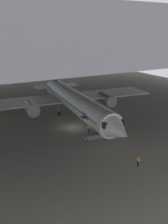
{
  "coord_description": "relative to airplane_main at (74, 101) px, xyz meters",
  "views": [
    {
      "loc": [
        -20.0,
        -39.33,
        17.35
      ],
      "look_at": [
        1.89,
        -0.03,
        2.7
      ],
      "focal_mm": 40.13,
      "sensor_mm": 36.0,
      "label": 1
    }
  ],
  "objects": [
    {
      "name": "crew_worker_by_stairs",
      "position": [
        -1.62,
        -8.77,
        -2.63
      ],
      "size": [
        0.49,
        0.37,
        1.74
      ],
      "color": "#232838",
      "rests_on": "ground_plane"
    },
    {
      "name": "hangar_structure",
      "position": [
        -2.5,
        8.69,
        13.58
      ],
      "size": [
        121.0,
        99.0,
        17.83
      ],
      "color": "#4C4F54",
      "rests_on": "ground_plane"
    },
    {
      "name": "crew_worker_near_nose",
      "position": [
        -1.68,
        -22.0,
        -2.7
      ],
      "size": [
        0.27,
        0.55,
        1.63
      ],
      "color": "#232838",
      "rests_on": "ground_plane"
    },
    {
      "name": "ground_plane",
      "position": [
        -2.45,
        -5.06,
        -3.63
      ],
      "size": [
        110.0,
        110.0,
        0.0
      ],
      "primitive_type": "plane",
      "color": "gray"
    },
    {
      "name": "boarding_stairs",
      "position": [
        -1.88,
        -10.96,
        -2.88
      ],
      "size": [
        4.52,
        1.93,
        4.86
      ],
      "color": "slate",
      "rests_on": "ground_plane"
    },
    {
      "name": "airplane_main",
      "position": [
        0.0,
        0.0,
        0.0
      ],
      "size": [
        39.03,
        40.23,
        12.43
      ],
      "color": "white",
      "rests_on": "ground_plane"
    }
  ]
}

